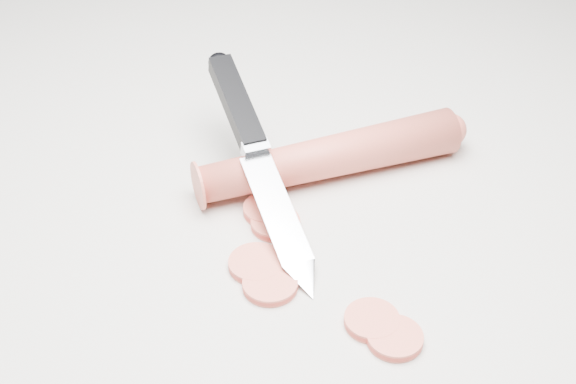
# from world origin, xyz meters

# --- Properties ---
(ground) EXTENTS (2.40, 2.40, 0.00)m
(ground) POSITION_xyz_m (0.00, 0.00, 0.00)
(ground) COLOR beige
(ground) RESTS_ON ground
(carrot) EXTENTS (0.19, 0.15, 0.03)m
(carrot) POSITION_xyz_m (-0.01, 0.06, 0.02)
(carrot) COLOR #CC4939
(carrot) RESTS_ON ground
(carrot_slice_0) EXTENTS (0.04, 0.04, 0.01)m
(carrot_slice_0) POSITION_xyz_m (-0.02, -0.07, 0.00)
(carrot_slice_0) COLOR #E55D48
(carrot_slice_0) RESTS_ON ground
(carrot_slice_1) EXTENTS (0.03, 0.03, 0.01)m
(carrot_slice_1) POSITION_xyz_m (0.05, -0.08, 0.00)
(carrot_slice_1) COLOR #E55D48
(carrot_slice_1) RESTS_ON ground
(carrot_slice_2) EXTENTS (0.04, 0.04, 0.01)m
(carrot_slice_2) POSITION_xyz_m (-0.03, -0.05, 0.00)
(carrot_slice_2) COLOR #E55D48
(carrot_slice_2) RESTS_ON ground
(carrot_slice_3) EXTENTS (0.04, 0.04, 0.01)m
(carrot_slice_3) POSITION_xyz_m (-0.04, 0.01, 0.00)
(carrot_slice_3) COLOR #E55D48
(carrot_slice_3) RESTS_ON ground
(carrot_slice_4) EXTENTS (0.04, 0.04, 0.01)m
(carrot_slice_4) POSITION_xyz_m (-0.03, -0.00, 0.00)
(carrot_slice_4) COLOR #E55D48
(carrot_slice_4) RESTS_ON ground
(carrot_slice_5) EXTENTS (0.04, 0.04, 0.01)m
(carrot_slice_5) POSITION_xyz_m (0.07, -0.09, 0.00)
(carrot_slice_5) COLOR #E55D48
(carrot_slice_5) RESTS_ON ground
(kitchen_knife) EXTENTS (0.15, 0.20, 0.07)m
(kitchen_knife) POSITION_xyz_m (-0.05, 0.02, 0.04)
(kitchen_knife) COLOR #B6B8BD
(kitchen_knife) RESTS_ON ground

